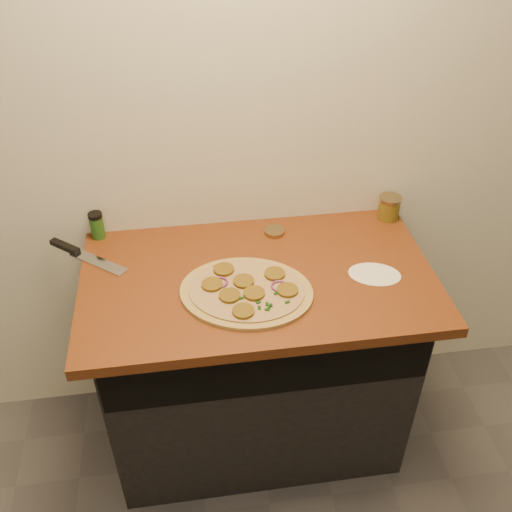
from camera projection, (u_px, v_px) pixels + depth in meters
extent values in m
cube|color=beige|center=(244.00, 110.00, 1.92)|extent=(4.00, 0.02, 2.70)
cube|color=black|center=(256.00, 361.00, 2.25)|extent=(1.10, 0.60, 0.86)
cube|color=brown|center=(258.00, 279.00, 1.95)|extent=(1.20, 0.70, 0.04)
cylinder|color=tan|center=(246.00, 292.00, 1.86)|extent=(0.52, 0.52, 0.01)
cylinder|color=beige|center=(246.00, 290.00, 1.85)|extent=(0.45, 0.45, 0.01)
cylinder|color=brown|center=(275.00, 274.00, 1.90)|extent=(0.07, 0.07, 0.01)
cylinder|color=brown|center=(287.00, 290.00, 1.84)|extent=(0.07, 0.07, 0.01)
cylinder|color=brown|center=(224.00, 269.00, 1.92)|extent=(0.07, 0.07, 0.01)
cylinder|color=brown|center=(230.00, 296.00, 1.82)|extent=(0.07, 0.07, 0.01)
cylinder|color=brown|center=(244.00, 281.00, 1.87)|extent=(0.07, 0.07, 0.01)
cylinder|color=brown|center=(212.00, 284.00, 1.86)|extent=(0.07, 0.07, 0.01)
cylinder|color=brown|center=(243.00, 311.00, 1.76)|extent=(0.07, 0.07, 0.01)
cylinder|color=brown|center=(254.00, 293.00, 1.82)|extent=(0.07, 0.07, 0.01)
torus|color=#702A64|center=(219.00, 282.00, 1.87)|extent=(0.06, 0.06, 0.01)
torus|color=#702A64|center=(279.00, 286.00, 1.85)|extent=(0.06, 0.06, 0.01)
cube|color=black|center=(230.00, 290.00, 1.84)|extent=(0.02, 0.02, 0.00)
cube|color=black|center=(267.00, 310.00, 1.77)|extent=(0.02, 0.01, 0.00)
cube|color=black|center=(262.00, 292.00, 1.83)|extent=(0.02, 0.01, 0.00)
cube|color=black|center=(276.00, 293.00, 1.83)|extent=(0.02, 0.02, 0.00)
cube|color=black|center=(271.00, 305.00, 1.78)|extent=(0.01, 0.02, 0.00)
cube|color=black|center=(258.00, 302.00, 1.80)|extent=(0.02, 0.02, 0.00)
cube|color=black|center=(228.00, 290.00, 1.84)|extent=(0.01, 0.02, 0.00)
cube|color=black|center=(215.00, 267.00, 1.94)|extent=(0.01, 0.02, 0.00)
cube|color=black|center=(267.00, 304.00, 1.79)|extent=(0.01, 0.02, 0.00)
cube|color=black|center=(287.00, 302.00, 1.80)|extent=(0.02, 0.01, 0.00)
cube|color=black|center=(269.00, 307.00, 1.78)|extent=(0.02, 0.02, 0.00)
cube|color=black|center=(259.00, 308.00, 1.78)|extent=(0.01, 0.02, 0.00)
cube|color=black|center=(241.00, 298.00, 1.81)|extent=(0.02, 0.01, 0.00)
cube|color=#B7BAC1|center=(98.00, 262.00, 1.99)|extent=(0.21, 0.18, 0.01)
cube|color=black|center=(65.00, 246.00, 2.05)|extent=(0.12, 0.10, 0.02)
cylinder|color=#958156|center=(274.00, 231.00, 2.13)|extent=(0.09, 0.09, 0.02)
cylinder|color=#982D0F|center=(389.00, 209.00, 2.19)|extent=(0.08, 0.08, 0.08)
cylinder|color=#958156|center=(391.00, 199.00, 2.16)|extent=(0.08, 0.08, 0.01)
cylinder|color=#24581B|center=(97.00, 227.00, 2.08)|extent=(0.05, 0.05, 0.09)
cylinder|color=black|center=(95.00, 215.00, 2.05)|extent=(0.05, 0.05, 0.02)
cylinder|color=white|center=(375.00, 274.00, 1.94)|extent=(0.22, 0.22, 0.00)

